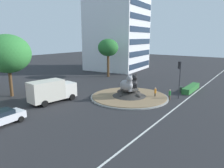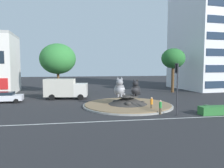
{
  "view_description": "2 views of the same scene",
  "coord_description": "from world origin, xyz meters",
  "px_view_note": "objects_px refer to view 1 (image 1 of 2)",
  "views": [
    {
      "loc": [
        -26.97,
        -15.94,
        8.98
      ],
      "look_at": [
        -2.78,
        1.23,
        2.46
      ],
      "focal_mm": 34.17,
      "sensor_mm": 36.0,
      "label": 1
    },
    {
      "loc": [
        -6.9,
        -28.0,
        5.33
      ],
      "look_at": [
        -1.78,
        1.78,
        2.79
      ],
      "focal_mm": 35.54,
      "sensor_mm": 36.0,
      "label": 2
    }
  ],
  "objects_px": {
    "cat_statue_grey": "(127,84)",
    "traffic_light_mast": "(179,73)",
    "office_tower": "(118,24)",
    "cat_statue_black": "(133,82)",
    "broadleaf_tree_behind_island": "(8,54)",
    "second_tree_near_tower": "(108,48)",
    "sedan_on_far_lane": "(2,117)",
    "pedestrian_orange_shirt": "(155,92)",
    "delivery_box_truck": "(52,91)",
    "pedestrian_green_shirt": "(170,94)",
    "litter_bin": "(181,90)"
  },
  "relations": [
    {
      "from": "cat_statue_grey",
      "to": "traffic_light_mast",
      "type": "distance_m",
      "value": 7.87
    },
    {
      "from": "office_tower",
      "to": "delivery_box_truck",
      "type": "relative_size",
      "value": 3.64
    },
    {
      "from": "traffic_light_mast",
      "to": "sedan_on_far_lane",
      "type": "relative_size",
      "value": 1.24
    },
    {
      "from": "litter_bin",
      "to": "broadleaf_tree_behind_island",
      "type": "bearing_deg",
      "value": 130.56
    },
    {
      "from": "second_tree_near_tower",
      "to": "delivery_box_truck",
      "type": "distance_m",
      "value": 21.99
    },
    {
      "from": "cat_statue_black",
      "to": "office_tower",
      "type": "relative_size",
      "value": 0.09
    },
    {
      "from": "cat_statue_black",
      "to": "sedan_on_far_lane",
      "type": "relative_size",
      "value": 0.51
    },
    {
      "from": "pedestrian_orange_shirt",
      "to": "litter_bin",
      "type": "relative_size",
      "value": 1.79
    },
    {
      "from": "cat_statue_grey",
      "to": "second_tree_near_tower",
      "type": "distance_m",
      "value": 19.5
    },
    {
      "from": "broadleaf_tree_behind_island",
      "to": "delivery_box_truck",
      "type": "xyz_separation_m",
      "value": [
        1.54,
        -7.67,
        -4.86
      ]
    },
    {
      "from": "second_tree_near_tower",
      "to": "sedan_on_far_lane",
      "type": "height_order",
      "value": "second_tree_near_tower"
    },
    {
      "from": "pedestrian_green_shirt",
      "to": "pedestrian_orange_shirt",
      "type": "bearing_deg",
      "value": -69.63
    },
    {
      "from": "second_tree_near_tower",
      "to": "traffic_light_mast",
      "type": "bearing_deg",
      "value": -113.98
    },
    {
      "from": "office_tower",
      "to": "delivery_box_truck",
      "type": "distance_m",
      "value": 35.89
    },
    {
      "from": "office_tower",
      "to": "broadleaf_tree_behind_island",
      "type": "relative_size",
      "value": 2.65
    },
    {
      "from": "sedan_on_far_lane",
      "to": "cat_statue_grey",
      "type": "bearing_deg",
      "value": -23.14
    },
    {
      "from": "broadleaf_tree_behind_island",
      "to": "pedestrian_orange_shirt",
      "type": "relative_size",
      "value": 5.88
    },
    {
      "from": "traffic_light_mast",
      "to": "delivery_box_truck",
      "type": "height_order",
      "value": "traffic_light_mast"
    },
    {
      "from": "cat_statue_grey",
      "to": "broadleaf_tree_behind_island",
      "type": "bearing_deg",
      "value": -141.03
    },
    {
      "from": "cat_statue_grey",
      "to": "sedan_on_far_lane",
      "type": "height_order",
      "value": "cat_statue_grey"
    },
    {
      "from": "traffic_light_mast",
      "to": "office_tower",
      "type": "xyz_separation_m",
      "value": [
        20.32,
        24.59,
        8.71
      ]
    },
    {
      "from": "pedestrian_orange_shirt",
      "to": "delivery_box_truck",
      "type": "bearing_deg",
      "value": -38.1
    },
    {
      "from": "traffic_light_mast",
      "to": "pedestrian_orange_shirt",
      "type": "xyz_separation_m",
      "value": [
        -1.72,
        2.87,
        -2.98
      ]
    },
    {
      "from": "pedestrian_orange_shirt",
      "to": "sedan_on_far_lane",
      "type": "distance_m",
      "value": 20.62
    },
    {
      "from": "second_tree_near_tower",
      "to": "pedestrian_green_shirt",
      "type": "distance_m",
      "value": 21.89
    },
    {
      "from": "office_tower",
      "to": "second_tree_near_tower",
      "type": "height_order",
      "value": "office_tower"
    },
    {
      "from": "cat_statue_black",
      "to": "broadleaf_tree_behind_island",
      "type": "xyz_separation_m",
      "value": [
        -10.98,
        15.31,
        4.38
      ]
    },
    {
      "from": "cat_statue_black",
      "to": "second_tree_near_tower",
      "type": "xyz_separation_m",
      "value": [
        11.28,
        13.07,
        4.46
      ]
    },
    {
      "from": "second_tree_near_tower",
      "to": "pedestrian_green_shirt",
      "type": "relative_size",
      "value": 5.52
    },
    {
      "from": "pedestrian_orange_shirt",
      "to": "litter_bin",
      "type": "xyz_separation_m",
      "value": [
        5.74,
        -2.06,
        -0.41
      ]
    },
    {
      "from": "cat_statue_grey",
      "to": "pedestrian_orange_shirt",
      "type": "distance_m",
      "value": 4.66
    },
    {
      "from": "delivery_box_truck",
      "to": "litter_bin",
      "type": "height_order",
      "value": "delivery_box_truck"
    },
    {
      "from": "pedestrian_green_shirt",
      "to": "litter_bin",
      "type": "distance_m",
      "value": 5.53
    },
    {
      "from": "litter_bin",
      "to": "pedestrian_green_shirt",
      "type": "bearing_deg",
      "value": -178.92
    },
    {
      "from": "broadleaf_tree_behind_island",
      "to": "second_tree_near_tower",
      "type": "xyz_separation_m",
      "value": [
        22.26,
        -2.24,
        0.07
      ]
    },
    {
      "from": "pedestrian_green_shirt",
      "to": "sedan_on_far_lane",
      "type": "relative_size",
      "value": 0.35
    },
    {
      "from": "broadleaf_tree_behind_island",
      "to": "litter_bin",
      "type": "height_order",
      "value": "broadleaf_tree_behind_island"
    },
    {
      "from": "cat_statue_grey",
      "to": "traffic_light_mast",
      "type": "relative_size",
      "value": 0.46
    },
    {
      "from": "cat_statue_black",
      "to": "pedestrian_orange_shirt",
      "type": "bearing_deg",
      "value": 37.13
    },
    {
      "from": "office_tower",
      "to": "broadleaf_tree_behind_island",
      "type": "distance_m",
      "value": 34.68
    },
    {
      "from": "pedestrian_green_shirt",
      "to": "delivery_box_truck",
      "type": "bearing_deg",
      "value": -36.48
    },
    {
      "from": "cat_statue_grey",
      "to": "sedan_on_far_lane",
      "type": "xyz_separation_m",
      "value": [
        -15.39,
        5.83,
        -1.46
      ]
    },
    {
      "from": "second_tree_near_tower",
      "to": "cat_statue_grey",
      "type": "bearing_deg",
      "value": -135.36
    },
    {
      "from": "sedan_on_far_lane",
      "to": "pedestrian_orange_shirt",
      "type": "bearing_deg",
      "value": -27.84
    },
    {
      "from": "cat_statue_black",
      "to": "broadleaf_tree_behind_island",
      "type": "relative_size",
      "value": 0.24
    },
    {
      "from": "cat_statue_grey",
      "to": "cat_statue_black",
      "type": "bearing_deg",
      "value": 106.91
    },
    {
      "from": "cat_statue_grey",
      "to": "broadleaf_tree_behind_island",
      "type": "distance_m",
      "value": 18.38
    },
    {
      "from": "traffic_light_mast",
      "to": "second_tree_near_tower",
      "type": "relative_size",
      "value": 0.64
    },
    {
      "from": "cat_statue_black",
      "to": "litter_bin",
      "type": "relative_size",
      "value": 2.53
    },
    {
      "from": "pedestrian_orange_shirt",
      "to": "sedan_on_far_lane",
      "type": "height_order",
      "value": "pedestrian_orange_shirt"
    }
  ]
}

